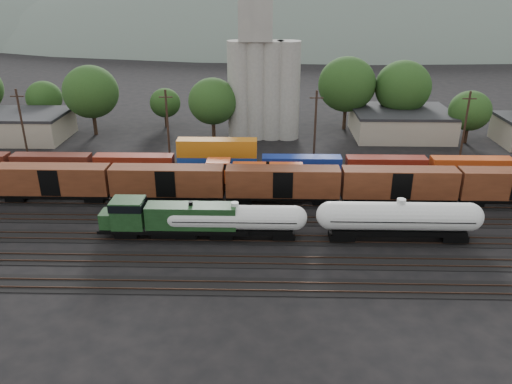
{
  "coord_description": "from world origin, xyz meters",
  "views": [
    {
      "loc": [
        4.37,
        -56.6,
        27.89
      ],
      "look_at": [
        2.91,
        2.0,
        3.0
      ],
      "focal_mm": 35.0,
      "sensor_mm": 36.0,
      "label": 1
    }
  ],
  "objects_px": {
    "grain_silo": "(263,79)",
    "tank_car_a": "(235,219)",
    "green_locomotive": "(165,218)",
    "orange_locomotive": "(248,174)"
  },
  "relations": [
    {
      "from": "green_locomotive",
      "to": "tank_car_a",
      "type": "relative_size",
      "value": 1.04
    },
    {
      "from": "orange_locomotive",
      "to": "tank_car_a",
      "type": "bearing_deg",
      "value": -93.36
    },
    {
      "from": "tank_car_a",
      "to": "orange_locomotive",
      "type": "bearing_deg",
      "value": 86.64
    },
    {
      "from": "grain_silo",
      "to": "tank_car_a",
      "type": "bearing_deg",
      "value": -93.67
    },
    {
      "from": "green_locomotive",
      "to": "grain_silo",
      "type": "xyz_separation_m",
      "value": [
        10.69,
        41.0,
        8.65
      ]
    },
    {
      "from": "green_locomotive",
      "to": "orange_locomotive",
      "type": "relative_size",
      "value": 1.04
    },
    {
      "from": "tank_car_a",
      "to": "grain_silo",
      "type": "distance_m",
      "value": 41.99
    },
    {
      "from": "tank_car_a",
      "to": "grain_silo",
      "type": "height_order",
      "value": "grain_silo"
    },
    {
      "from": "orange_locomotive",
      "to": "green_locomotive",
      "type": "bearing_deg",
      "value": -120.8
    },
    {
      "from": "green_locomotive",
      "to": "tank_car_a",
      "type": "height_order",
      "value": "green_locomotive"
    }
  ]
}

